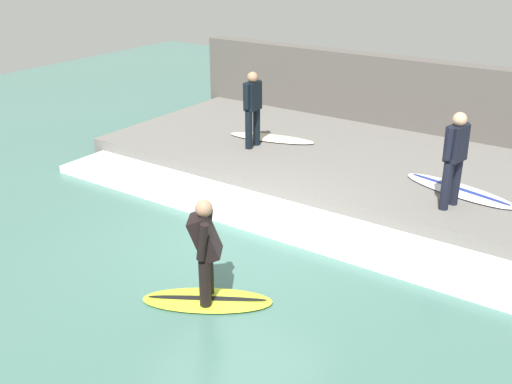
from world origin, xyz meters
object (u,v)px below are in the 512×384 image
object	(u,v)px
surfer_waiting_near	(455,155)
surfboard_waiting_near	(459,190)
surfboard_riding	(207,300)
surfer_waiting_far	(253,105)
surfer_riding	(205,246)
surfboard_waiting_far	(272,138)

from	to	relation	value
surfer_waiting_near	surfboard_waiting_near	world-z (taller)	surfer_waiting_near
surfboard_riding	surfboard_waiting_near	bearing A→B (deg)	-21.28
surfboard_waiting_near	surfer_waiting_far	size ratio (longest dim) A/B	1.36
surfboard_waiting_near	surfer_waiting_near	bearing A→B (deg)	-177.00
surfboard_riding	surfer_riding	xyz separation A→B (m)	(0.00, -0.00, 0.81)
surfer_waiting_near	surfboard_waiting_near	size ratio (longest dim) A/B	0.74
surfer_riding	surfer_waiting_far	bearing A→B (deg)	28.17
surfer_waiting_near	surfboard_riding	bearing A→B (deg)	154.92
surfer_waiting_near	surfer_waiting_far	bearing A→B (deg)	81.17
surfer_riding	surfer_waiting_far	size ratio (longest dim) A/B	0.90
surfboard_waiting_near	surfboard_waiting_far	xyz separation A→B (m)	(0.59, 4.22, -0.00)
surfboard_riding	surfer_waiting_near	world-z (taller)	surfer_waiting_near
surfer_waiting_near	surfer_riding	bearing A→B (deg)	154.92
surfer_riding	surfboard_waiting_far	world-z (taller)	surfer_riding
surfer_waiting_near	surfer_waiting_far	world-z (taller)	surfer_waiting_near
surfer_riding	surfer_waiting_near	distance (m)	4.38
surfboard_waiting_near	surfboard_waiting_far	world-z (taller)	surfboard_waiting_near
surfboard_riding	surfboard_waiting_near	xyz separation A→B (m)	(4.65, -1.81, 0.37)
surfer_riding	surfboard_waiting_near	bearing A→B (deg)	-21.28
surfer_waiting_near	surfboard_waiting_near	distance (m)	1.11
surfboard_waiting_near	surfer_waiting_far	world-z (taller)	surfer_waiting_far
surfer_riding	surfboard_riding	bearing A→B (deg)	90.00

